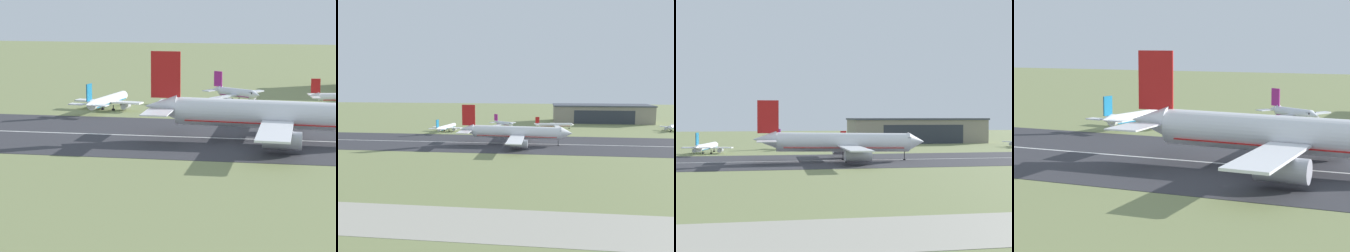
# 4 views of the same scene
# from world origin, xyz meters

# --- Properties ---
(ground_plane) EXTENTS (707.66, 707.66, 0.00)m
(ground_plane) POSITION_xyz_m (0.00, 61.05, 0.00)
(ground_plane) COLOR #7A8451
(runway_strip) EXTENTS (467.66, 46.34, 0.06)m
(runway_strip) POSITION_xyz_m (0.00, 122.09, 0.03)
(runway_strip) COLOR #333338
(runway_strip) RESTS_ON ground_plane
(runway_centreline) EXTENTS (420.89, 0.70, 0.01)m
(runway_centreline) POSITION_xyz_m (0.00, 122.09, 0.07)
(runway_centreline) COLOR silver
(runway_centreline) RESTS_ON runway_strip
(hangar_building) EXTENTS (70.41, 26.50, 12.83)m
(hangar_building) POSITION_xyz_m (88.16, 214.71, 6.44)
(hangar_building) COLOR gray
(hangar_building) RESTS_ON ground_plane
(airplane_landing) EXTENTS (53.39, 50.51, 18.65)m
(airplane_landing) POSITION_xyz_m (33.22, 119.65, 5.69)
(airplane_landing) COLOR white
(airplane_landing) RESTS_ON ground_plane
(airplane_parked_west) EXTENTS (18.85, 26.12, 8.20)m
(airplane_parked_west) POSITION_xyz_m (-11.56, 156.40, 2.55)
(airplane_parked_west) COLOR white
(airplane_parked_west) RESTS_ON ground_plane
(airplane_parked_centre) EXTENTS (16.10, 15.97, 8.03)m
(airplane_parked_centre) POSITION_xyz_m (124.06, 172.81, 2.56)
(airplane_parked_centre) COLOR silver
(airplane_parked_centre) RESTS_ON ground_plane
(airplane_parked_east) EXTENTS (25.58, 24.04, 7.67)m
(airplane_parked_east) POSITION_xyz_m (52.98, 173.93, 2.50)
(airplane_parked_east) COLOR white
(airplane_parked_east) RESTS_ON ground_plane
(airplane_parked_far_east) EXTENTS (17.06, 20.58, 8.44)m
(airplane_parked_far_east) POSITION_xyz_m (20.34, 175.87, 2.72)
(airplane_parked_far_east) COLOR silver
(airplane_parked_far_east) RESTS_ON ground_plane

